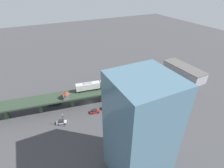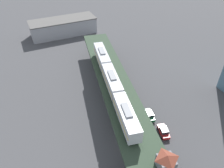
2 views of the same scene
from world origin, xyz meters
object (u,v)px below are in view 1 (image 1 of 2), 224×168
at_px(street_car_red, 95,111).
at_px(delivery_truck, 54,101).
at_px(signal_hut, 66,95).
at_px(street_car_silver, 61,122).
at_px(warehouse_building, 184,71).
at_px(street_car_green, 106,107).
at_px(office_tower, 139,133).
at_px(street_lamp, 63,119).
at_px(subway_train, 112,82).

distance_m(street_car_red, delivery_truck, 22.62).
bearing_deg(signal_hut, street_car_silver, -31.04).
bearing_deg(warehouse_building, signal_hut, -88.99).
relative_size(signal_hut, street_car_silver, 0.78).
xyz_separation_m(signal_hut, delivery_truck, (-8.07, -4.96, -6.92)).
xyz_separation_m(street_car_green, office_tower, (34.08, -4.59, 17.06)).
xyz_separation_m(street_lamp, office_tower, (30.98, 16.79, 13.89)).
distance_m(subway_train, street_car_green, 13.37).
height_order(signal_hut, street_lamp, signal_hut).
relative_size(street_car_red, street_car_silver, 0.99).
height_order(subway_train, street_lamp, subway_train).
bearing_deg(street_car_green, signal_hut, -113.84).
xyz_separation_m(street_car_silver, street_car_green, (-0.82, 22.07, 0.00)).
distance_m(signal_hut, street_car_silver, 12.45).
relative_size(street_car_silver, street_lamp, 0.68).
height_order(street_car_red, delivery_truck, delivery_truck).
relative_size(subway_train, street_car_silver, 7.86).
bearing_deg(signal_hut, delivery_truck, -148.40).
height_order(street_car_red, warehouse_building, warehouse_building).
distance_m(street_car_silver, street_car_green, 22.08).
relative_size(delivery_truck, street_lamp, 1.08).
bearing_deg(street_car_green, street_lamp, -81.75).
distance_m(street_car_silver, warehouse_building, 82.73).
relative_size(street_car_red, warehouse_building, 0.16).
bearing_deg(warehouse_building, street_lamp, -81.63).
relative_size(street_car_silver, street_car_green, 1.02).
height_order(subway_train, delivery_truck, subway_train).
distance_m(delivery_truck, office_tower, 55.09).
bearing_deg(subway_train, delivery_truck, -105.46).
height_order(street_car_silver, street_car_green, same).
bearing_deg(street_car_red, delivery_truck, -135.23).
distance_m(street_car_red, street_car_silver, 15.99).
xyz_separation_m(street_car_red, street_car_green, (-0.46, 6.08, 0.00)).
relative_size(subway_train, delivery_truck, 4.96).
relative_size(signal_hut, street_car_red, 0.79).
bearing_deg(street_car_green, street_car_silver, -87.87).
height_order(subway_train, street_car_green, subway_train).
distance_m(subway_train, street_car_red, 17.56).
xyz_separation_m(street_car_silver, delivery_truck, (-16.42, 0.07, 0.82)).
relative_size(street_car_green, office_tower, 0.13).
distance_m(street_car_green, office_tower, 38.39).
relative_size(delivery_truck, warehouse_building, 0.26).
xyz_separation_m(subway_train, street_car_red, (8.02, -13.11, -8.49)).
distance_m(signal_hut, street_car_green, 20.18).
xyz_separation_m(signal_hut, warehouse_building, (-1.35, 77.09, -5.27)).
height_order(subway_train, signal_hut, subway_train).
xyz_separation_m(subway_train, street_car_green, (7.57, -7.03, -8.49)).
height_order(warehouse_building, office_tower, office_tower).
bearing_deg(street_car_green, warehouse_building, 98.42).
bearing_deg(signal_hut, street_car_red, 53.92).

